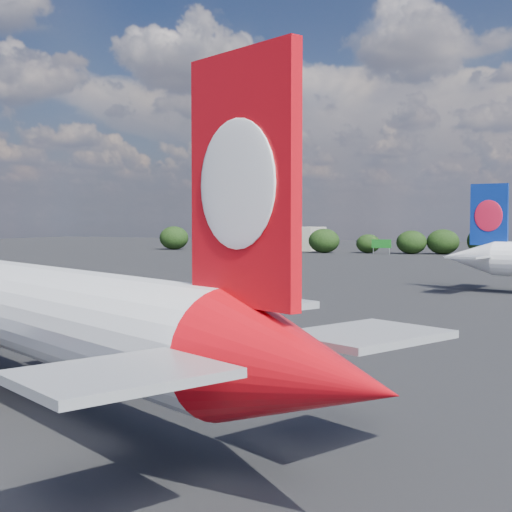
% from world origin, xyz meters
% --- Properties ---
extents(ground, '(500.00, 500.00, 0.00)m').
position_xyz_m(ground, '(0.00, 60.00, 0.00)').
color(ground, black).
rests_on(ground, ground).
extents(qantas_airliner, '(49.75, 47.98, 17.14)m').
position_xyz_m(qantas_airliner, '(8.58, -3.61, 5.22)').
color(qantas_airliner, white).
rests_on(qantas_airliner, ground).
extents(terminal_building, '(42.00, 16.00, 8.00)m').
position_xyz_m(terminal_building, '(-65.00, 192.00, 4.00)').
color(terminal_building, '#9C9686').
rests_on(terminal_building, ground).
extents(highway_sign, '(6.00, 0.30, 4.50)m').
position_xyz_m(highway_sign, '(-18.00, 176.00, 3.13)').
color(highway_sign, '#14641A').
rests_on(highway_sign, ground).
extents(billboard_yellow, '(5.00, 0.30, 5.50)m').
position_xyz_m(billboard_yellow, '(12.00, 182.00, 3.87)').
color(billboard_yellow, yellow).
rests_on(billboard_yellow, ground).
extents(horizon_treeline, '(206.44, 15.56, 8.91)m').
position_xyz_m(horizon_treeline, '(9.32, 180.11, 3.91)').
color(horizon_treeline, black).
rests_on(horizon_treeline, ground).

